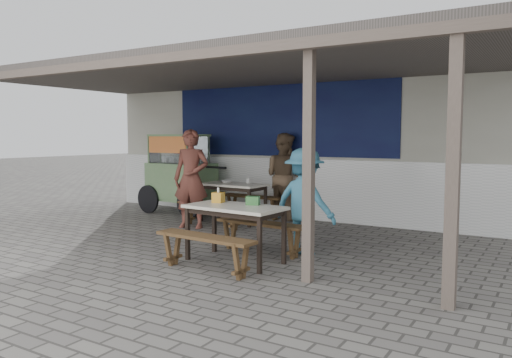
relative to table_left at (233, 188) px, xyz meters
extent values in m
plane|color=#67635D|center=(0.58, -1.89, -0.67)|extent=(60.00, 60.00, 0.00)
cube|color=#B4B2A1|center=(0.58, 1.71, 1.08)|extent=(9.00, 1.20, 3.50)
cube|color=white|center=(0.58, 1.08, -0.07)|extent=(9.00, 0.10, 1.20)
cube|color=#0E1A41|center=(0.38, 1.09, 1.38)|extent=(5.00, 0.03, 1.60)
cube|color=#534C47|center=(0.58, -0.89, 2.08)|extent=(9.00, 4.20, 0.12)
cube|color=#6A5C50|center=(0.58, -2.94, 1.98)|extent=(9.00, 0.12, 0.12)
cube|color=#6A5C50|center=(4.48, -2.89, 0.68)|extent=(0.12, 0.12, 2.70)
cube|color=#6A5C50|center=(2.93, -2.79, 0.68)|extent=(0.11, 0.11, 2.70)
cube|color=white|center=(0.00, 0.00, 0.06)|extent=(1.29, 0.72, 0.04)
cube|color=black|center=(0.00, 0.00, 0.00)|extent=(1.19, 0.61, 0.06)
cube|color=black|center=(-0.58, -0.24, -0.31)|extent=(0.05, 0.05, 0.71)
cube|color=black|center=(0.56, -0.30, -0.31)|extent=(0.05, 0.05, 0.71)
cube|color=black|center=(-0.56, 0.30, -0.31)|extent=(0.05, 0.05, 0.71)
cube|color=black|center=(0.58, 0.24, -0.31)|extent=(0.05, 0.05, 0.71)
cube|color=brown|center=(-0.03, -0.67, -0.24)|extent=(1.37, 0.35, 0.04)
cube|color=brown|center=(-0.56, -0.65, -0.46)|extent=(0.06, 0.28, 0.41)
cube|color=brown|center=(0.50, -0.70, -0.46)|extent=(0.06, 0.28, 0.41)
cube|color=brown|center=(0.03, 0.67, -0.24)|extent=(1.37, 0.35, 0.04)
cube|color=brown|center=(-0.50, 0.70, -0.46)|extent=(0.06, 0.28, 0.41)
cube|color=brown|center=(0.56, 0.65, -0.46)|extent=(0.06, 0.28, 0.41)
cube|color=white|center=(1.72, -2.49, 0.06)|extent=(1.34, 0.76, 0.04)
cube|color=black|center=(1.72, -2.49, 0.00)|extent=(1.23, 0.65, 0.06)
cube|color=black|center=(1.12, -2.73, -0.31)|extent=(0.05, 0.05, 0.71)
cube|color=black|center=(2.29, -2.81, -0.31)|extent=(0.05, 0.05, 0.71)
cube|color=black|center=(1.15, -2.18, -0.31)|extent=(0.05, 0.05, 0.71)
cube|color=black|center=(2.33, -2.26, -0.31)|extent=(0.05, 0.05, 0.71)
cube|color=brown|center=(1.68, -3.09, -0.24)|extent=(1.41, 0.37, 0.04)
cube|color=brown|center=(1.14, -3.05, -0.46)|extent=(0.07, 0.28, 0.41)
cube|color=brown|center=(2.23, -3.12, -0.46)|extent=(0.07, 0.28, 0.41)
cube|color=brown|center=(1.76, -1.90, -0.24)|extent=(1.41, 0.37, 0.04)
cube|color=brown|center=(1.22, -1.86, -0.46)|extent=(0.07, 0.28, 0.41)
cube|color=brown|center=(2.31, -1.93, -0.46)|extent=(0.07, 0.28, 0.41)
cube|color=#6C8C5D|center=(-1.58, 0.36, 0.03)|extent=(1.51, 0.86, 0.75)
cube|color=#6C8C5D|center=(-1.58, 0.36, -0.37)|extent=(1.45, 0.81, 0.05)
cylinder|color=black|center=(-2.20, -0.01, -0.37)|extent=(0.61, 0.10, 0.60)
cylinder|color=black|center=(-1.02, -0.10, -0.37)|extent=(0.61, 0.10, 0.60)
cube|color=silver|center=(-1.63, 0.36, 0.71)|extent=(1.23, 0.73, 0.59)
cube|color=#6C8C5D|center=(-1.63, 0.36, 1.00)|extent=(1.28, 0.78, 0.04)
cube|color=#EB4A37|center=(-1.66, 0.02, 0.81)|extent=(1.08, 0.10, 0.34)
cylinder|color=black|center=(-0.72, 0.29, 0.36)|extent=(0.75, 0.10, 0.04)
imported|color=brown|center=(-0.32, -0.86, 0.22)|extent=(0.75, 0.61, 1.78)
imported|color=brown|center=(0.65, 0.86, 0.19)|extent=(0.95, 0.81, 1.71)
imported|color=teal|center=(2.32, -1.65, 0.08)|extent=(1.04, 0.69, 1.49)
cube|color=orange|center=(1.35, -2.35, 0.15)|extent=(0.16, 0.16, 0.14)
cube|color=#316F32|center=(1.89, -2.31, 0.14)|extent=(0.20, 0.16, 0.11)
cylinder|color=silver|center=(0.21, 0.22, 0.13)|extent=(0.08, 0.08, 0.09)
imported|color=white|center=(-0.18, 0.06, 0.11)|extent=(0.28, 0.28, 0.05)
camera|label=1|loc=(5.34, -7.86, 1.00)|focal=35.00mm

